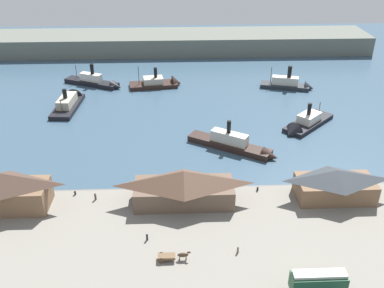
# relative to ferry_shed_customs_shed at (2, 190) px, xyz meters

# --- Properties ---
(ground_plane) EXTENTS (320.00, 320.00, 0.00)m
(ground_plane) POSITION_rel_ferry_shed_customs_shed_xyz_m (35.71, 9.53, -5.64)
(ground_plane) COLOR #385166
(quay_promenade) EXTENTS (110.00, 36.00, 1.20)m
(quay_promenade) POSITION_rel_ferry_shed_customs_shed_xyz_m (35.71, -12.47, -5.04)
(quay_promenade) COLOR gray
(quay_promenade) RESTS_ON ground
(seawall_edge) EXTENTS (110.00, 0.80, 1.00)m
(seawall_edge) POSITION_rel_ferry_shed_customs_shed_xyz_m (35.71, 5.93, -5.14)
(seawall_edge) COLOR #666159
(seawall_edge) RESTS_ON ground
(ferry_shed_customs_shed) EXTENTS (19.13, 8.40, 8.75)m
(ferry_shed_customs_shed) POSITION_rel_ferry_shed_customs_shed_xyz_m (0.00, 0.00, 0.00)
(ferry_shed_customs_shed) COLOR brown
(ferry_shed_customs_shed) RESTS_ON quay_promenade
(ferry_shed_west_terminal) EXTENTS (21.88, 8.86, 7.94)m
(ferry_shed_west_terminal) POSITION_rel_ferry_shed_customs_shed_xyz_m (38.42, 0.41, -0.41)
(ferry_shed_west_terminal) COLOR brown
(ferry_shed_west_terminal) RESTS_ON quay_promenade
(ferry_shed_central_terminal) EXTENTS (17.12, 8.38, 7.15)m
(ferry_shed_central_terminal) POSITION_rel_ferry_shed_customs_shed_xyz_m (71.84, 0.68, -0.81)
(ferry_shed_central_terminal) COLOR brown
(ferry_shed_central_terminal) RESTS_ON quay_promenade
(street_tram) EXTENTS (9.14, 2.98, 4.57)m
(street_tram) POSITION_rel_ferry_shed_customs_shed_xyz_m (60.02, -26.04, -1.80)
(street_tram) COLOR #1E4C2D
(street_tram) RESTS_ON quay_promenade
(horse_cart) EXTENTS (6.05, 1.63, 1.87)m
(horse_cart) POSITION_rel_ferry_shed_customs_shed_xyz_m (35.80, -17.32, -3.53)
(horse_cart) COLOR brown
(horse_cart) RESTS_ON quay_promenade
(pedestrian_near_west_shed) EXTENTS (0.40, 0.40, 1.60)m
(pedestrian_near_west_shed) POSITION_rel_ferry_shed_customs_shed_xyz_m (30.96, -11.73, -3.71)
(pedestrian_near_west_shed) COLOR #232328
(pedestrian_near_west_shed) RESTS_ON quay_promenade
(pedestrian_standing_center) EXTENTS (0.44, 0.44, 1.79)m
(pedestrian_standing_center) POSITION_rel_ferry_shed_customs_shed_xyz_m (18.85, 2.00, -3.63)
(pedestrian_standing_center) COLOR #4C3D33
(pedestrian_standing_center) RESTS_ON quay_promenade
(pedestrian_by_tram) EXTENTS (0.37, 0.37, 1.51)m
(pedestrian_by_tram) POSITION_rel_ferry_shed_customs_shed_xyz_m (48.12, -15.93, -3.76)
(pedestrian_by_tram) COLOR #6B5B4C
(pedestrian_by_tram) RESTS_ON quay_promenade
(mooring_post_east) EXTENTS (0.44, 0.44, 0.90)m
(mooring_post_east) POSITION_rel_ferry_shed_customs_shed_xyz_m (13.94, 4.06, -3.99)
(mooring_post_east) COLOR black
(mooring_post_east) RESTS_ON quay_promenade
(mooring_post_center_west) EXTENTS (0.44, 0.44, 0.90)m
(mooring_post_center_west) POSITION_rel_ferry_shed_customs_shed_xyz_m (55.37, 4.00, -3.99)
(mooring_post_center_west) COLOR black
(mooring_post_center_west) RESTS_ON quay_promenade
(ferry_outer_harbor) EXTENTS (19.65, 9.78, 10.05)m
(ferry_outer_harbor) POSITION_rel_ferry_shed_customs_shed_xyz_m (79.25, 70.00, -4.15)
(ferry_outer_harbor) COLOR #23282D
(ferry_outer_harbor) RESTS_ON ground
(ferry_approaching_west) EXTENTS (24.28, 17.38, 9.43)m
(ferry_approaching_west) POSITION_rel_ferry_shed_customs_shed_xyz_m (53.51, 24.91, -4.11)
(ferry_approaching_west) COLOR black
(ferry_approaching_west) RESTS_ON ground
(ferry_mid_harbor) EXTENTS (23.04, 13.80, 9.47)m
(ferry_mid_harbor) POSITION_rel_ferry_shed_customs_shed_xyz_m (7.96, 75.59, -4.27)
(ferry_mid_harbor) COLOR black
(ferry_mid_harbor) RESTS_ON ground
(ferry_moored_east) EXTENTS (8.09, 21.29, 9.44)m
(ferry_moored_east) POSITION_rel_ferry_shed_customs_shed_xyz_m (1.58, 57.75, -4.31)
(ferry_moored_east) COLOR black
(ferry_moored_east) RESTS_ON ground
(ferry_near_quay) EXTENTS (19.36, 18.97, 9.55)m
(ferry_near_quay) POSITION_rel_ferry_shed_customs_shed_xyz_m (75.16, 37.48, -4.50)
(ferry_near_quay) COLOR black
(ferry_near_quay) RESTS_ON ground
(ferry_departing_north) EXTENTS (19.67, 9.11, 10.57)m
(ferry_departing_north) POSITION_rel_ferry_shed_customs_shed_xyz_m (31.64, 74.13, -4.48)
(ferry_departing_north) COLOR black
(ferry_departing_north) RESTS_ON ground
(far_headland) EXTENTS (180.00, 24.00, 8.00)m
(far_headland) POSITION_rel_ferry_shed_customs_shed_xyz_m (35.71, 119.53, -1.64)
(far_headland) COLOR #60665B
(far_headland) RESTS_ON ground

